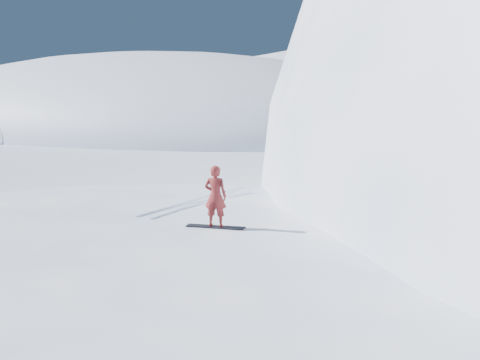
{
  "coord_description": "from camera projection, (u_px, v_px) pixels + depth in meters",
  "views": [
    {
      "loc": [
        10.26,
        -7.18,
        5.64
      ],
      "look_at": [
        1.52,
        3.83,
        3.5
      ],
      "focal_mm": 40.0,
      "sensor_mm": 36.0,
      "label": 1
    }
  ],
  "objects": [
    {
      "name": "ground",
      "position": [
        90.0,
        338.0,
        12.72
      ],
      "size": [
        400.0,
        400.0,
        0.0
      ],
      "primitive_type": "plane",
      "color": "white",
      "rests_on": "ground"
    },
    {
      "name": "near_ridge",
      "position": [
        206.0,
        310.0,
        14.42
      ],
      "size": [
        36.0,
        28.0,
        4.8
      ],
      "primitive_type": "ellipsoid",
      "color": "white",
      "rests_on": "ground"
    },
    {
      "name": "far_ridge_a",
      "position": [
        130.0,
        129.0,
        102.2
      ],
      "size": [
        120.0,
        70.0,
        28.0
      ],
      "primitive_type": "ellipsoid",
      "color": "white",
      "rests_on": "ground"
    },
    {
      "name": "far_ridge_c",
      "position": [
        386.0,
        124.0,
        122.47
      ],
      "size": [
        140.0,
        90.0,
        36.0
      ],
      "primitive_type": "ellipsoid",
      "color": "white",
      "rests_on": "ground"
    },
    {
      "name": "wind_bumps",
      "position": [
        142.0,
        306.0,
        14.7
      ],
      "size": [
        16.0,
        14.4,
        1.0
      ],
      "color": "white",
      "rests_on": "ground"
    },
    {
      "name": "snowboard",
      "position": [
        216.0,
        227.0,
        13.61
      ],
      "size": [
        1.51,
        0.89,
        0.03
      ],
      "primitive_type": "cube",
      "rotation": [
        0.0,
        0.0,
        0.43
      ],
      "color": "black",
      "rests_on": "near_ridge"
    },
    {
      "name": "snowboarder",
      "position": [
        215.0,
        196.0,
        13.5
      ],
      "size": [
        0.67,
        0.58,
        1.57
      ],
      "primitive_type": "imported",
      "rotation": [
        0.0,
        0.0,
        3.57
      ],
      "color": "maroon",
      "rests_on": "snowboard"
    },
    {
      "name": "board_tracks",
      "position": [
        202.0,
        199.0,
        17.32
      ],
      "size": [
        1.47,
        5.95,
        0.04
      ],
      "color": "silver",
      "rests_on": "ground"
    }
  ]
}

